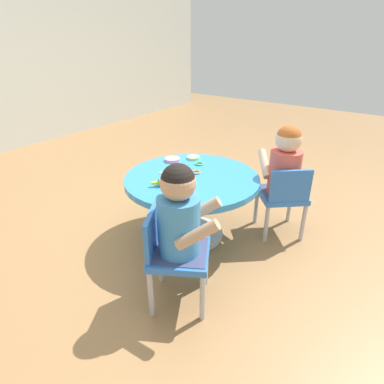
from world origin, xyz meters
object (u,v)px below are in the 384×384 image
at_px(rolling_pin, 170,181).
at_px(seated_child_left, 180,214).
at_px(child_chair_right, 283,196).
at_px(seated_child_right, 285,163).
at_px(child_chair_left, 173,252).
at_px(craft_scissors, 170,175).
at_px(craft_table, 192,191).

bearing_deg(rolling_pin, seated_child_left, -134.77).
xyz_separation_m(seated_child_left, rolling_pin, (0.35, 0.36, -0.05)).
bearing_deg(child_chair_right, seated_child_right, 41.16).
bearing_deg(seated_child_right, rolling_pin, 140.10).
height_order(child_chair_left, child_chair_right, same).
bearing_deg(child_chair_right, seated_child_left, 169.27).
bearing_deg(craft_scissors, child_chair_left, -139.68).
distance_m(seated_child_left, child_chair_right, 0.97).
relative_size(seated_child_left, child_chair_right, 0.95).
bearing_deg(craft_scissors, craft_table, -58.60).
xyz_separation_m(seated_child_left, seated_child_right, (0.96, -0.15, 0.00)).
height_order(seated_child_right, rolling_pin, seated_child_right).
bearing_deg(child_chair_right, craft_table, 127.99).
xyz_separation_m(child_chair_left, seated_child_right, (0.98, -0.18, 0.23)).
height_order(craft_table, child_chair_right, child_chair_right).
xyz_separation_m(craft_table, rolling_pin, (-0.19, 0.04, 0.13)).
bearing_deg(child_chair_left, seated_child_left, -59.85).
bearing_deg(seated_child_left, rolling_pin, 45.23).
relative_size(child_chair_right, seated_child_right, 1.05).
relative_size(craft_table, seated_child_right, 1.75).
bearing_deg(child_chair_right, craft_scissors, 126.75).
bearing_deg(seated_child_right, child_chair_left, 169.34).
height_order(seated_child_right, craft_scissors, seated_child_right).
bearing_deg(craft_table, child_chair_left, -153.02).
xyz_separation_m(rolling_pin, craft_scissors, (0.11, 0.09, -0.02)).
xyz_separation_m(craft_table, child_chair_right, (0.39, -0.50, -0.05)).
xyz_separation_m(child_chair_left, seated_child_left, (0.02, -0.03, 0.23)).
bearing_deg(craft_table, seated_child_left, -149.38).
xyz_separation_m(seated_child_left, craft_scissors, (0.46, 0.44, -0.07)).
relative_size(child_chair_left, seated_child_left, 1.05).
xyz_separation_m(craft_table, seated_child_right, (0.42, -0.47, 0.18)).
distance_m(child_chair_left, craft_scissors, 0.65).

